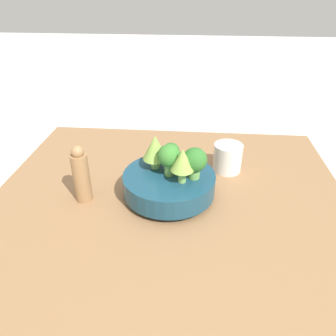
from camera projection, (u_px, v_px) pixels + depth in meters
name	position (u px, v px, depth m)	size (l,w,h in m)	color
ground_plane	(169.00, 209.00, 0.91)	(6.00, 6.00, 0.00)	silver
table	(169.00, 203.00, 0.90)	(0.96, 0.87, 0.04)	olive
bowl	(168.00, 184.00, 0.87)	(0.25, 0.25, 0.07)	navy
romanesco_piece_far	(183.00, 161.00, 0.80)	(0.06, 0.06, 0.09)	#7AB256
broccoli_floret_center	(168.00, 157.00, 0.83)	(0.06, 0.06, 0.09)	#6BA34C
broccoli_floret_front	(170.00, 152.00, 0.89)	(0.05, 0.05, 0.06)	#7AB256
broccoli_floret_left	(195.00, 161.00, 0.82)	(0.06, 0.06, 0.08)	#6BA34C
romanesco_piece_near	(155.00, 148.00, 0.86)	(0.07, 0.07, 0.10)	#7AB256
cup	(228.00, 158.00, 0.99)	(0.09, 0.09, 0.09)	silver
pepper_mill	(81.00, 175.00, 0.84)	(0.04, 0.04, 0.16)	#997047
fork	(176.00, 156.00, 1.08)	(0.18, 0.09, 0.01)	silver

